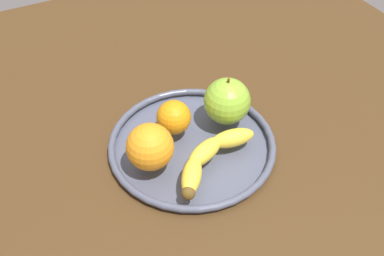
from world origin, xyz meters
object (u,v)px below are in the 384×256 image
apple (227,101)px  orange_front_right (174,117)px  orange_back_left (150,147)px  banana (210,156)px  fruit_bowl (192,144)px

apple → orange_front_right: 9.76cm
orange_back_left → banana: bearing=153.7°
orange_front_right → fruit_bowl: bearing=112.8°
banana → apple: (-7.71, -7.92, 2.60)cm
apple → fruit_bowl: bearing=15.1°
fruit_bowl → apple: size_ratio=3.19×
fruit_bowl → apple: (-7.98, -2.16, 5.02)cm
fruit_bowl → banana: banana is taller
banana → fruit_bowl: bearing=-110.1°
orange_front_right → orange_back_left: size_ratio=0.78×
fruit_bowl → apple: bearing=-164.9°
fruit_bowl → orange_front_right: orange_front_right is taller
fruit_bowl → orange_back_left: (8.25, 1.56, 4.74)cm
apple → orange_back_left: (16.23, 3.72, -0.29)cm
orange_front_right → orange_back_left: (6.67, 5.32, 0.85)cm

